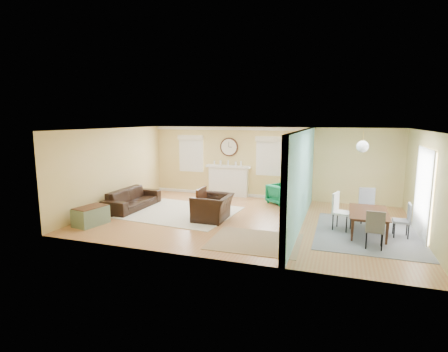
{
  "coord_description": "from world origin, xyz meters",
  "views": [
    {
      "loc": [
        2.51,
        -9.47,
        2.89
      ],
      "look_at": [
        -0.8,
        0.3,
        1.2
      ],
      "focal_mm": 28.0,
      "sensor_mm": 36.0,
      "label": 1
    }
  ],
  "objects_px": {
    "sofa": "(133,199)",
    "green_chair": "(280,194)",
    "eames_chair": "(213,208)",
    "credenza": "(294,198)",
    "dining_table": "(369,223)"
  },
  "relations": [
    {
      "from": "eames_chair",
      "to": "credenza",
      "type": "relative_size",
      "value": 0.74
    },
    {
      "from": "eames_chair",
      "to": "green_chair",
      "type": "xyz_separation_m",
      "value": [
        1.5,
        2.61,
        -0.04
      ]
    },
    {
      "from": "eames_chair",
      "to": "credenza",
      "type": "xyz_separation_m",
      "value": [
        2.09,
        1.86,
        0.03
      ]
    },
    {
      "from": "green_chair",
      "to": "credenza",
      "type": "distance_m",
      "value": 0.96
    },
    {
      "from": "eames_chair",
      "to": "sofa",
      "type": "bearing_deg",
      "value": -98.05
    },
    {
      "from": "sofa",
      "to": "green_chair",
      "type": "distance_m",
      "value": 4.96
    },
    {
      "from": "credenza",
      "to": "dining_table",
      "type": "height_order",
      "value": "credenza"
    },
    {
      "from": "eames_chair",
      "to": "green_chair",
      "type": "relative_size",
      "value": 1.55
    },
    {
      "from": "sofa",
      "to": "dining_table",
      "type": "height_order",
      "value": "sofa"
    },
    {
      "from": "credenza",
      "to": "dining_table",
      "type": "xyz_separation_m",
      "value": [
        2.11,
        -1.73,
        -0.11
      ]
    },
    {
      "from": "credenza",
      "to": "dining_table",
      "type": "distance_m",
      "value": 2.73
    },
    {
      "from": "eames_chair",
      "to": "dining_table",
      "type": "height_order",
      "value": "eames_chair"
    },
    {
      "from": "sofa",
      "to": "green_chair",
      "type": "relative_size",
      "value": 2.99
    },
    {
      "from": "credenza",
      "to": "dining_table",
      "type": "bearing_deg",
      "value": -39.37
    },
    {
      "from": "sofa",
      "to": "credenza",
      "type": "relative_size",
      "value": 1.43
    }
  ]
}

